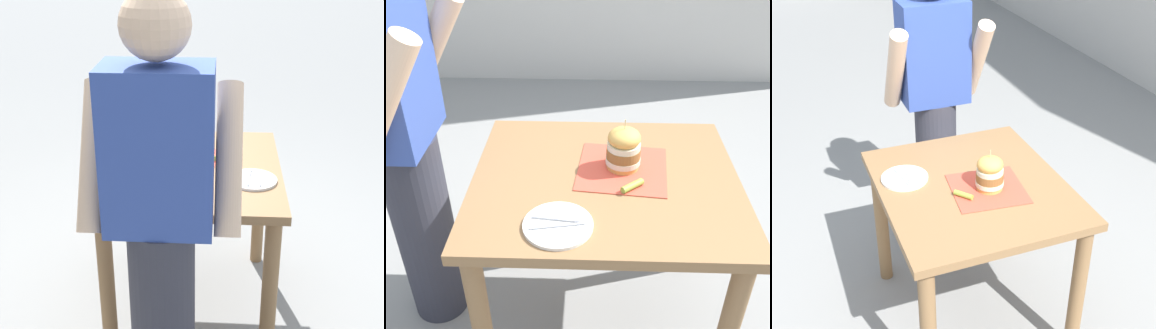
# 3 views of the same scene
# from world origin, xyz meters

# --- Properties ---
(ground_plane) EXTENTS (80.00, 80.00, 0.00)m
(ground_plane) POSITION_xyz_m (0.00, 0.00, 0.00)
(ground_plane) COLOR gray
(patio_table) EXTENTS (0.83, 0.96, 0.80)m
(patio_table) POSITION_xyz_m (0.00, 0.00, 0.65)
(patio_table) COLOR olive
(patio_table) RESTS_ON ground
(serving_paper) EXTENTS (0.36, 0.36, 0.00)m
(serving_paper) POSITION_xyz_m (0.05, -0.06, 0.80)
(serving_paper) COLOR #D64C38
(serving_paper) RESTS_ON patio_table
(sandwich) EXTENTS (0.13, 0.13, 0.20)m
(sandwich) POSITION_xyz_m (0.06, -0.06, 0.88)
(sandwich) COLOR gold
(sandwich) RESTS_ON serving_paper
(pickle_spear) EXTENTS (0.08, 0.08, 0.02)m
(pickle_spear) POSITION_xyz_m (-0.08, -0.09, 0.81)
(pickle_spear) COLOR #8EA83D
(pickle_spear) RESTS_ON serving_paper
(side_plate_with_forks) EXTENTS (0.22, 0.22, 0.02)m
(side_plate_with_forks) POSITION_xyz_m (-0.28, 0.15, 0.81)
(side_plate_with_forks) COLOR white
(side_plate_with_forks) RESTS_ON patio_table
(diner_across_table) EXTENTS (0.55, 0.35, 1.69)m
(diner_across_table) POSITION_xyz_m (0.07, 0.74, 0.88)
(diner_across_table) COLOR #33333D
(diner_across_table) RESTS_ON ground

